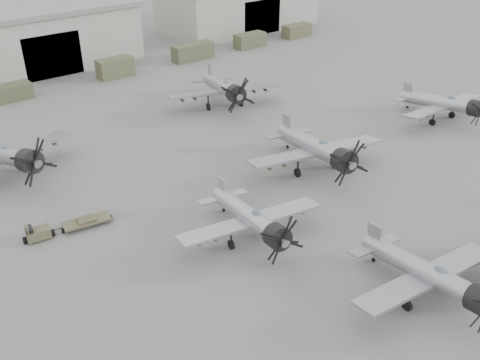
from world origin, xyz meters
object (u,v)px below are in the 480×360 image
object	(u,v)px
aircraft_far_1	(225,89)
aircraft_near_1	(432,276)
aircraft_mid_2	(319,149)
ground_crew	(29,235)
aircraft_mid_1	(253,219)
aircraft_mid_3	(446,104)
aircraft_far_0	(4,156)
tug_trailer	(57,229)

from	to	relation	value
aircraft_far_1	aircraft_near_1	bearing A→B (deg)	-86.63
aircraft_mid_2	ground_crew	world-z (taller)	aircraft_mid_2
aircraft_mid_2	ground_crew	size ratio (longest dim) A/B	8.15
aircraft_mid_1	aircraft_mid_3	distance (m)	32.39
aircraft_far_0	ground_crew	world-z (taller)	aircraft_far_0
aircraft_mid_3	ground_crew	bearing A→B (deg)	175.08
ground_crew	aircraft_near_1	bearing A→B (deg)	-129.31
aircraft_near_1	aircraft_far_1	xyz separation A→B (m)	(10.07, 35.46, 0.40)
aircraft_mid_2	aircraft_far_0	distance (m)	28.78
aircraft_mid_1	aircraft_mid_3	world-z (taller)	aircraft_mid_3
aircraft_mid_2	aircraft_mid_3	size ratio (longest dim) A/B	1.14
aircraft_near_1	aircraft_mid_3	bearing A→B (deg)	37.80
aircraft_near_1	aircraft_far_1	size ratio (longest dim) A/B	0.85
aircraft_mid_2	aircraft_far_1	world-z (taller)	aircraft_far_1
aircraft_mid_2	ground_crew	xyz separation A→B (m)	(-25.37, 5.68, -1.64)
aircraft_far_0	ground_crew	size ratio (longest dim) A/B	8.28
tug_trailer	aircraft_far_0	bearing A→B (deg)	100.11
aircraft_mid_3	aircraft_mid_1	bearing A→B (deg)	-169.49
aircraft_far_1	aircraft_far_0	bearing A→B (deg)	-157.17
aircraft_mid_3	ground_crew	xyz separation A→B (m)	(-45.50, 6.11, -1.34)
aircraft_near_1	aircraft_mid_1	world-z (taller)	aircraft_mid_1
aircraft_mid_3	tug_trailer	xyz separation A→B (m)	(-43.35, 6.03, -1.69)
aircraft_far_1	tug_trailer	size ratio (longest dim) A/B	2.07
aircraft_mid_2	aircraft_far_1	distance (m)	18.71
aircraft_mid_3	ground_crew	world-z (taller)	aircraft_mid_3
aircraft_mid_3	aircraft_far_1	world-z (taller)	aircraft_far_1
aircraft_mid_3	aircraft_far_1	xyz separation A→B (m)	(-17.11, 18.90, 0.32)
aircraft_mid_2	aircraft_near_1	bearing A→B (deg)	-98.55
aircraft_mid_2	tug_trailer	bearing A→B (deg)	-179.58
aircraft_mid_2	tug_trailer	xyz separation A→B (m)	(-23.22, 5.60, -1.98)
aircraft_mid_3	aircraft_far_0	xyz separation A→B (m)	(-43.50, 17.23, 0.34)
tug_trailer	aircraft_near_1	bearing A→B (deg)	-45.07
tug_trailer	ground_crew	distance (m)	2.18
aircraft_far_0	tug_trailer	distance (m)	11.38
aircraft_near_1	ground_crew	bearing A→B (deg)	135.38
aircraft_mid_1	aircraft_far_0	bearing A→B (deg)	128.29
aircraft_mid_1	aircraft_near_1	bearing A→B (deg)	-57.59
tug_trailer	aircraft_far_1	bearing A→B (deg)	35.46
aircraft_mid_1	aircraft_mid_3	size ratio (longest dim) A/B	0.98
aircraft_mid_2	aircraft_mid_1	bearing A→B (deg)	-144.10
aircraft_mid_1	ground_crew	xyz separation A→B (m)	(-13.41, 10.49, -1.29)
aircraft_far_1	ground_crew	xyz separation A→B (m)	(-28.38, -12.78, -1.67)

